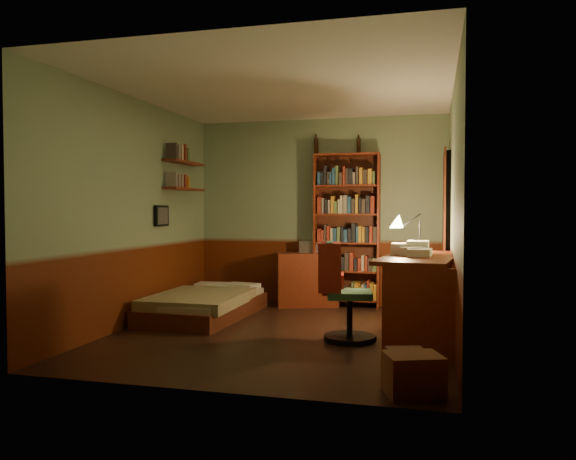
% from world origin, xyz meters
% --- Properties ---
extents(floor, '(3.50, 4.00, 0.02)m').
position_xyz_m(floor, '(0.00, 0.00, -0.01)').
color(floor, black).
rests_on(floor, ground).
extents(ceiling, '(3.50, 4.00, 0.02)m').
position_xyz_m(ceiling, '(0.00, 0.00, 2.61)').
color(ceiling, silver).
rests_on(ceiling, wall_back).
extents(wall_back, '(3.50, 0.02, 2.60)m').
position_xyz_m(wall_back, '(0.00, 2.01, 1.30)').
color(wall_back, gray).
rests_on(wall_back, ground).
extents(wall_left, '(0.02, 4.00, 2.60)m').
position_xyz_m(wall_left, '(-1.76, 0.00, 1.30)').
color(wall_left, gray).
rests_on(wall_left, ground).
extents(wall_right, '(0.02, 4.00, 2.60)m').
position_xyz_m(wall_right, '(1.76, 0.00, 1.30)').
color(wall_right, gray).
rests_on(wall_right, ground).
extents(wall_front, '(3.50, 0.02, 2.60)m').
position_xyz_m(wall_front, '(0.00, -2.01, 1.30)').
color(wall_front, gray).
rests_on(wall_front, ground).
extents(doorway, '(0.06, 0.90, 2.00)m').
position_xyz_m(doorway, '(1.72, 1.30, 1.00)').
color(doorway, black).
rests_on(doorway, ground).
extents(door_trim, '(0.02, 0.98, 2.08)m').
position_xyz_m(door_trim, '(1.69, 1.30, 1.00)').
color(door_trim, '#461F11').
rests_on(door_trim, ground).
extents(bed, '(1.04, 1.85, 0.54)m').
position_xyz_m(bed, '(-1.16, 0.63, 0.27)').
color(bed, '#5E6F44').
rests_on(bed, ground).
extents(dresser, '(0.91, 0.67, 0.73)m').
position_xyz_m(dresser, '(-0.12, 1.76, 0.37)').
color(dresser, maroon).
rests_on(dresser, ground).
extents(mini_stereo, '(0.29, 0.23, 0.16)m').
position_xyz_m(mini_stereo, '(-0.09, 1.89, 0.81)').
color(mini_stereo, '#B2B2B7').
rests_on(mini_stereo, dresser).
extents(bookshelf, '(0.91, 0.33, 2.09)m').
position_xyz_m(bookshelf, '(0.41, 1.85, 1.04)').
color(bookshelf, maroon).
rests_on(bookshelf, ground).
extents(bottle_left, '(0.08, 0.08, 0.24)m').
position_xyz_m(bottle_left, '(-0.04, 1.96, 2.21)').
color(bottle_left, black).
rests_on(bottle_left, bookshelf).
extents(bottle_right, '(0.06, 0.06, 0.21)m').
position_xyz_m(bottle_right, '(0.56, 1.96, 2.19)').
color(bottle_right, black).
rests_on(bottle_right, bookshelf).
extents(desk, '(0.87, 1.68, 0.86)m').
position_xyz_m(desk, '(1.44, 0.01, 0.43)').
color(desk, maroon).
rests_on(desk, ground).
extents(paper_stack, '(0.20, 0.28, 0.11)m').
position_xyz_m(paper_stack, '(1.24, 0.21, 0.92)').
color(paper_stack, silver).
rests_on(paper_stack, desk).
extents(desk_lamp, '(0.19, 0.19, 0.61)m').
position_xyz_m(desk_lamp, '(1.41, 0.59, 1.17)').
color(desk_lamp, black).
rests_on(desk_lamp, desk).
extents(office_chair, '(0.56, 0.51, 0.98)m').
position_xyz_m(office_chair, '(0.75, -0.16, 0.49)').
color(office_chair, '#2E5C41').
rests_on(office_chair, ground).
extents(red_jacket, '(0.37, 0.47, 0.49)m').
position_xyz_m(red_jacket, '(0.66, 0.05, 1.22)').
color(red_jacket, '#9F2A21').
rests_on(red_jacket, office_chair).
extents(wall_shelf_lower, '(0.20, 0.90, 0.03)m').
position_xyz_m(wall_shelf_lower, '(-1.64, 1.10, 1.60)').
color(wall_shelf_lower, maroon).
rests_on(wall_shelf_lower, wall_left).
extents(wall_shelf_upper, '(0.20, 0.90, 0.03)m').
position_xyz_m(wall_shelf_upper, '(-1.64, 1.10, 1.95)').
color(wall_shelf_upper, maroon).
rests_on(wall_shelf_upper, wall_left).
extents(framed_picture, '(0.04, 0.32, 0.26)m').
position_xyz_m(framed_picture, '(-1.72, 0.60, 1.25)').
color(framed_picture, black).
rests_on(framed_picture, wall_left).
extents(cardboard_box_a, '(0.47, 0.43, 0.29)m').
position_xyz_m(cardboard_box_a, '(1.43, -1.70, 0.15)').
color(cardboard_box_a, brown).
rests_on(cardboard_box_a, ground).
extents(cardboard_box_b, '(0.35, 0.32, 0.21)m').
position_xyz_m(cardboard_box_b, '(1.36, -1.22, 0.10)').
color(cardboard_box_b, brown).
rests_on(cardboard_box_b, ground).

